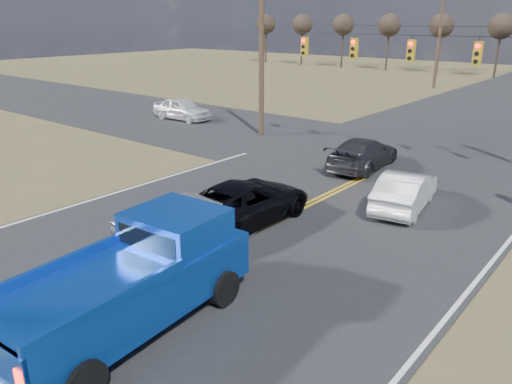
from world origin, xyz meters
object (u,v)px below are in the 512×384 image
Objects in this scene: silver_suv at (192,218)px; black_suv at (245,202)px; white_car_queue at (405,190)px; cross_car_west at (182,109)px; pickup_truck at (133,281)px; dgrey_car_queue at (363,153)px.

silver_suv reaches higher than black_suv.
white_car_queue is (3.75, 4.76, -0.03)m from black_suv.
black_suv is 19.22m from cross_car_west.
cross_car_west is at bearing 130.47° from pickup_truck.
pickup_truck reaches higher than silver_suv.
cross_car_west is (-15.40, 13.68, -0.08)m from silver_suv.
dgrey_car_queue is 15.76m from cross_car_west.
dgrey_car_queue is 1.10× the size of cross_car_west.
pickup_truck is at bearing 93.69° from dgrey_car_queue.
white_car_queue is at bearing 130.21° from dgrey_car_queue.
pickup_truck is 1.50× the size of white_car_queue.
black_suv is 8.56m from dgrey_car_queue.
black_suv is at bearing -85.36° from silver_suv.
silver_suv is 0.93× the size of black_suv.
dgrey_car_queue is (-3.77, 3.80, 0.00)m from white_car_queue.
pickup_truck is at bearing -137.50° from cross_car_west.
dgrey_car_queue is at bearing -82.71° from silver_suv.
dgrey_car_queue is (-2.15, 14.88, -0.44)m from pickup_truck.
cross_car_west is at bearing -28.29° from white_car_queue.
silver_suv reaches higher than white_car_queue.
black_suv is at bearing 104.08° from pickup_truck.
black_suv is (0.13, 2.37, -0.10)m from silver_suv.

